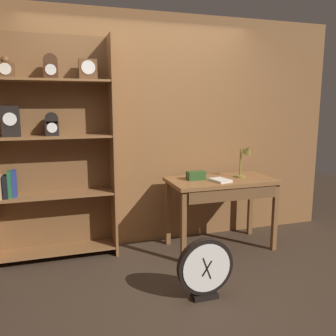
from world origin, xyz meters
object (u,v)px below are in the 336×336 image
object	(u,v)px
workbench	(222,188)
desk_lamp	(246,156)
open_repair_manual	(220,180)
bookshelf	(50,148)
toolbox_small	(196,175)
round_clock_large	(205,268)

from	to	relation	value
workbench	desk_lamp	world-z (taller)	desk_lamp
workbench	open_repair_manual	world-z (taller)	open_repair_manual
open_repair_manual	desk_lamp	bearing A→B (deg)	4.14
bookshelf	workbench	bearing A→B (deg)	-9.72
workbench	toolbox_small	size ratio (longest dim) A/B	6.01
workbench	round_clock_large	xyz separation A→B (m)	(-0.60, -0.93, -0.42)
desk_lamp	bookshelf	bearing A→B (deg)	172.24
open_repair_manual	bookshelf	bearing A→B (deg)	154.59
toolbox_small	open_repair_manual	distance (m)	0.27
bookshelf	round_clock_large	world-z (taller)	bookshelf
toolbox_small	round_clock_large	world-z (taller)	toolbox_small
desk_lamp	open_repair_manual	xyz separation A→B (m)	(-0.36, -0.11, -0.23)
bookshelf	open_repair_manual	xyz separation A→B (m)	(1.71, -0.39, -0.37)
desk_lamp	toolbox_small	distance (m)	0.61
workbench	toolbox_small	distance (m)	0.33
workbench	bookshelf	bearing A→B (deg)	170.28
bookshelf	toolbox_small	bearing A→B (deg)	-8.36
workbench	open_repair_manual	size ratio (longest dim) A/B	5.34
desk_lamp	open_repair_manual	world-z (taller)	desk_lamp
desk_lamp	round_clock_large	size ratio (longest dim) A/B	0.74
open_repair_manual	round_clock_large	world-z (taller)	open_repair_manual
toolbox_small	round_clock_large	size ratio (longest dim) A/B	0.37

